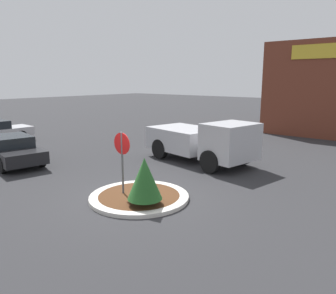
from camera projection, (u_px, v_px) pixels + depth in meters
name	position (u px, v px, depth m)	size (l,w,h in m)	color
ground_plane	(139.00, 199.00, 10.79)	(120.00, 120.00, 0.00)	#2D2D30
traffic_island	(139.00, 197.00, 10.77)	(3.26, 3.26, 0.13)	beige
stop_sign	(122.00, 152.00, 10.68)	(0.72, 0.07, 2.19)	#4C4C51
island_shrub	(145.00, 178.00, 9.79)	(1.06, 1.06, 1.46)	brown
utility_truck	(202.00, 141.00, 15.36)	(5.72, 3.22, 2.02)	#B2B2B7
parked_sedan_black	(13.00, 150.00, 15.10)	(4.46, 2.47, 1.32)	black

